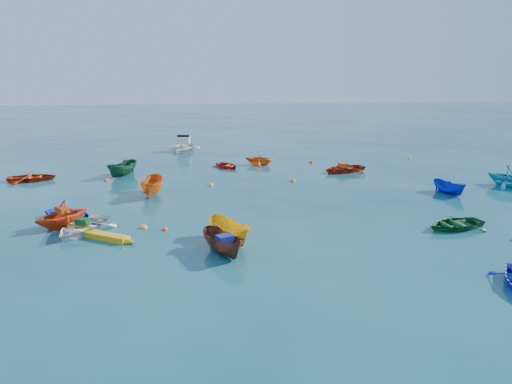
{
  "coord_description": "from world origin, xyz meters",
  "views": [
    {
      "loc": [
        -2.97,
        -24.82,
        8.17
      ],
      "look_at": [
        0.0,
        5.0,
        0.4
      ],
      "focal_mm": 35.0,
      "sensor_mm": 36.0,
      "label": 1
    }
  ],
  "objects": [
    {
      "name": "tarp_orange_b",
      "position": [
        7.46,
        12.11,
        0.52
      ],
      "size": [
        0.7,
        0.81,
        0.33
      ],
      "primitive_type": "cube",
      "rotation": [
        0.0,
        0.0,
        -1.25
      ],
      "color": "#CF4715",
      "rests_on": "dinghy_red_ne"
    },
    {
      "name": "dinghy_red_nw",
      "position": [
        -15.47,
        11.32,
        0.0
      ],
      "size": [
        3.58,
        2.8,
        0.68
      ],
      "primitive_type": "imported",
      "rotation": [
        0.0,
        0.0,
        1.72
      ],
      "color": "#AE2D0E",
      "rests_on": "ground"
    },
    {
      "name": "buoy_ye_c",
      "position": [
        -2.77,
        8.61,
        0.0
      ],
      "size": [
        0.35,
        0.35,
        0.35
      ],
      "primitive_type": "sphere",
      "color": "yellow",
      "rests_on": "ground"
    },
    {
      "name": "dinghy_red_ne",
      "position": [
        7.56,
        12.15,
        0.0
      ],
      "size": [
        4.01,
        3.4,
        0.71
      ],
      "primitive_type": "imported",
      "rotation": [
        0.0,
        0.0,
        -1.25
      ],
      "color": "#A1260D",
      "rests_on": "ground"
    },
    {
      "name": "dinghy_orange_w",
      "position": [
        -10.43,
        0.36,
        0.0
      ],
      "size": [
        3.81,
        3.83,
        1.53
      ],
      "primitive_type": "imported",
      "rotation": [
        0.0,
        0.0,
        -0.77
      ],
      "color": "#DD4314",
      "rests_on": "ground"
    },
    {
      "name": "sampan_yellow_mid",
      "position": [
        -1.99,
        -2.69,
        0.0
      ],
      "size": [
        2.49,
        3.34,
        1.22
      ],
      "primitive_type": "imported",
      "rotation": [
        0.0,
        0.0,
        0.47
      ],
      "color": "#EEB015",
      "rests_on": "ground"
    },
    {
      "name": "buoy_or_a",
      "position": [
        -5.19,
        -0.64,
        0.0
      ],
      "size": [
        0.3,
        0.3,
        0.3
      ],
      "primitive_type": "sphere",
      "color": "#EA4D0C",
      "rests_on": "ground"
    },
    {
      "name": "buoy_ye_a",
      "position": [
        -6.28,
        -0.22,
        0.0
      ],
      "size": [
        0.37,
        0.37,
        0.37
      ],
      "primitive_type": "sphere",
      "color": "yellow",
      "rests_on": "ground"
    },
    {
      "name": "motorboat_white",
      "position": [
        -5.2,
        22.91,
        0.0
      ],
      "size": [
        3.38,
        4.42,
        1.45
      ],
      "primitive_type": "imported",
      "rotation": [
        0.0,
        0.0,
        -0.11
      ],
      "color": "white",
      "rests_on": "ground"
    },
    {
      "name": "dinghy_red_far",
      "position": [
        -1.38,
        14.61,
        0.0
      ],
      "size": [
        2.8,
        3.03,
        0.51
      ],
      "primitive_type": "imported",
      "rotation": [
        0.0,
        0.0,
        0.55
      ],
      "color": "#AD190E",
      "rests_on": "ground"
    },
    {
      "name": "dinghy_cyan_se",
      "position": [
        17.48,
        6.35,
        0.0
      ],
      "size": [
        3.83,
        3.94,
        1.58
      ],
      "primitive_type": "imported",
      "rotation": [
        0.0,
        0.0,
        0.59
      ],
      "color": "#1D95B4",
      "rests_on": "ground"
    },
    {
      "name": "buoy_ye_d",
      "position": [
        -10.45,
        15.41,
        0.0
      ],
      "size": [
        0.39,
        0.39,
        0.39
      ],
      "primitive_type": "sphere",
      "color": "yellow",
      "rests_on": "ground"
    },
    {
      "name": "ground",
      "position": [
        0.0,
        0.0,
        0.0
      ],
      "size": [
        160.0,
        160.0,
        0.0
      ],
      "primitive_type": "plane",
      "color": "#093947",
      "rests_on": "ground"
    },
    {
      "name": "tarp_green_a",
      "position": [
        -9.21,
        -0.42,
        0.51
      ],
      "size": [
        0.77,
        0.68,
        0.31
      ],
      "primitive_type": "cube",
      "rotation": [
        0.0,
        0.0,
        -0.4
      ],
      "color": "#104018",
      "rests_on": "dinghy_white_near"
    },
    {
      "name": "buoy_or_c",
      "position": [
        -10.21,
        10.78,
        0.0
      ],
      "size": [
        0.34,
        0.34,
        0.34
      ],
      "primitive_type": "sphere",
      "color": "#F0590D",
      "rests_on": "ground"
    },
    {
      "name": "dinghy_white_near",
      "position": [
        -9.25,
        -0.51,
        0.0
      ],
      "size": [
        3.66,
        4.19,
        0.72
      ],
      "primitive_type": "imported",
      "rotation": [
        0.0,
        0.0,
        -0.4
      ],
      "color": "white",
      "rests_on": "ground"
    },
    {
      "name": "buoy_or_e",
      "position": [
        5.77,
        15.83,
        0.0
      ],
      "size": [
        0.38,
        0.38,
        0.38
      ],
      "primitive_type": "sphere",
      "color": "#D4490B",
      "rests_on": "ground"
    },
    {
      "name": "dinghy_blue_sw",
      "position": [
        -10.38,
        1.53,
        0.0
      ],
      "size": [
        4.05,
        3.99,
        0.69
      ],
      "primitive_type": "imported",
      "rotation": [
        0.0,
        0.0,
        0.83
      ],
      "color": "#0F38BF",
      "rests_on": "ground"
    },
    {
      "name": "buoy_or_d",
      "position": [
        3.06,
        9.23,
        0.0
      ],
      "size": [
        0.38,
        0.38,
        0.38
      ],
      "primitive_type": "sphere",
      "color": "orange",
      "rests_on": "ground"
    },
    {
      "name": "buoy_ye_b",
      "position": [
        -10.7,
        2.03,
        0.0
      ],
      "size": [
        0.35,
        0.35,
        0.35
      ],
      "primitive_type": "sphere",
      "color": "yellow",
      "rests_on": "ground"
    },
    {
      "name": "sampan_brown_mid",
      "position": [
        -2.35,
        -4.14,
        0.0
      ],
      "size": [
        2.31,
        3.14,
        1.14
      ],
      "primitive_type": "imported",
      "rotation": [
        0.0,
        0.0,
        0.46
      ],
      "color": "#572E1F",
      "rests_on": "ground"
    },
    {
      "name": "sampan_orange_n",
      "position": [
        -6.48,
        6.46,
        0.0
      ],
      "size": [
        1.54,
        3.39,
        1.27
      ],
      "primitive_type": "imported",
      "rotation": [
        0.0,
        0.0,
        -0.09
      ],
      "color": "#D15B13",
      "rests_on": "ground"
    },
    {
      "name": "kayak_yellow",
      "position": [
        -8.1,
        -1.58,
        0.0
      ],
      "size": [
        3.48,
        2.41,
        0.37
      ],
      "primitive_type": null,
      "rotation": [
        0.0,
        0.0,
        1.02
      ],
      "color": "gold",
      "rests_on": "ground"
    },
    {
      "name": "tarp_orange_a",
      "position": [
        -10.39,
        0.39,
        0.92
      ],
      "size": [
        0.79,
        0.78,
        0.31
      ],
      "primitive_type": "cube",
      "rotation": [
        0.0,
        0.0,
        -0.77
      ],
      "color": "#B63F12",
      "rests_on": "dinghy_orange_w"
    },
    {
      "name": "dinghy_green_e",
      "position": [
        9.52,
        -1.77,
        0.0
      ],
      "size": [
        3.57,
        2.94,
        0.64
      ],
      "primitive_type": "imported",
      "rotation": [
        0.0,
        0.0,
        -1.31
      ],
      "color": "#135427",
      "rests_on": "ground"
    },
    {
      "name": "sampan_green_far",
      "position": [
        -9.27,
        12.29,
        0.0
      ],
      "size": [
        2.54,
        3.35,
        1.22
      ],
      "primitive_type": "imported",
      "rotation": [
        0.0,
        0.0,
        -0.49
      ],
      "color": "#104724",
      "rests_on": "ground"
    },
    {
      "name": "buoy_ye_e",
      "position": [
        14.82,
        16.97,
        0.0
      ],
      "size": [
        0.31,
        0.31,
        0.31
      ],
      "primitive_type": "sphere",
      "color": "gold",
      "rests_on": "ground"
    },
    {
      "name": "tarp_blue_a",
      "position": [
        -2.28,
        -4.27,
        0.74
      ],
      "size": [
        0.86,
        0.78,
        0.34
      ],
      "primitive_type": "cube",
      "rotation": [
        0.0,
        0.0,
        0.46
      ],
      "color": "navy",
      "rests_on": "sampan_brown_mid"
    },
    {
      "name": "dinghy_orange_far",
      "position": [
        1.36,
        15.47,
        0.0
      ],
      "size": [
        2.91,
        2.68,
        1.27
      ],
      "primitive_type": "imported",
      "rotation": [
        0.0,
        0.0,
        1.29
      ],
      "color": "#D76014",
      "rests_on": "ground"
    },
    {
      "name": "sampan_blue_far",
      "position": [
        12.51,
        4.92,
        0.0
      ],
      "size": [
        1.78,
        2.64,
        0.96
      ],
      "primitive_type": "imported",
      "rotation": [
        0.0,
        0.0,
        0.38
      ],
      "color": "#0D1EA8",
      "rests_on": "ground"
    }
  ]
}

